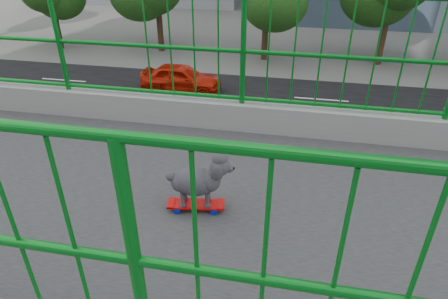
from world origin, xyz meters
name	(u,v)px	position (x,y,z in m)	size (l,w,h in m)	color
road	(323,153)	(-13.00, 0.00, 0.01)	(18.00, 90.00, 0.02)	black
skateboard	(196,205)	(0.05, -2.13, 7.04)	(0.20, 0.46, 0.06)	#EC0908
poodle	(199,179)	(0.05, -2.11, 7.29)	(0.26, 0.52, 0.43)	#2A282C
car_1	(267,185)	(-9.20, -2.15, 0.70)	(1.48, 4.23, 1.39)	red
car_4	(181,78)	(-18.80, -8.16, 0.80)	(1.89, 4.70, 1.60)	red
car_7	(353,150)	(-12.40, 1.10, 0.66)	(1.84, 4.53, 1.32)	red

